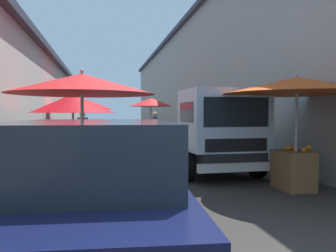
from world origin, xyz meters
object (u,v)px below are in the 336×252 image
Objects in this scene: fruit_stall_mid_lane at (72,113)px; vendor_in_shade at (155,128)px; fruit_stall_far_right at (81,107)px; vendor_by_crates at (83,130)px; fruit_stall_far_left at (296,96)px; fruit_stall_near_left at (151,107)px; fruit_stall_near_right at (81,102)px; hatchback_car at (93,191)px; delivery_truck at (212,133)px.

fruit_stall_mid_lane is 5.80m from vendor_in_shade.
fruit_stall_far_right is 2.24m from vendor_by_crates.
fruit_stall_far_left reaches higher than vendor_in_shade.
fruit_stall_far_left is (-11.84, -1.21, 0.02)m from fruit_stall_near_left.
fruit_stall_near_right is 3.11m from fruit_stall_mid_lane.
fruit_stall_far_left is 4.80m from hatchback_car.
fruit_stall_far_left is at bearing -174.18° from fruit_stall_near_left.
fruit_stall_mid_lane is 1.34× the size of vendor_in_shade.
vendor_in_shade is (1.12, -2.87, 0.00)m from vendor_by_crates.
fruit_stall_near_right is 4.10m from fruit_stall_far_left.
fruit_stall_far_left is 1.79× the size of vendor_by_crates.
fruit_stall_near_left is 0.91× the size of fruit_stall_far_right.
fruit_stall_mid_lane reaches higher than hatchback_car.
fruit_stall_far_left is 2.49m from delivery_truck.
fruit_stall_near_left is 11.90m from fruit_stall_far_left.
delivery_truck is at bearing -105.42° from fruit_stall_mid_lane.
fruit_stall_far_left reaches higher than hatchback_car.
fruit_stall_far_right is at bearing 27.25° from fruit_stall_far_left.
fruit_stall_mid_lane is 0.54× the size of hatchback_car.
delivery_truck is at bearing -55.49° from fruit_stall_near_right.
fruit_stall_near_left is at bearing -5.70° from vendor_in_shade.
fruit_stall_near_right is 6.98m from vendor_by_crates.
delivery_truck is at bearing -144.50° from vendor_by_crates.
fruit_stall_far_left is 8.25m from vendor_in_shade.
fruit_stall_near_right is at bearing 124.51° from delivery_truck.
fruit_stall_far_right is 7.79m from delivery_truck.
fruit_stall_near_right is 2.82m from hatchback_car.
fruit_stall_near_right is at bearing -177.08° from vendor_by_crates.
fruit_stall_near_left is 14.75m from hatchback_car.
fruit_stall_near_left is 0.60× the size of hatchback_car.
vendor_in_shade reaches higher than hatchback_car.
fruit_stall_near_right is at bearing -172.53° from fruit_stall_mid_lane.
fruit_stall_far_right is at bearing 3.84° from hatchback_car.
fruit_stall_near_left reaches higher than fruit_stall_mid_lane.
hatchback_car is at bearing 124.43° from fruit_stall_far_left.
vendor_in_shade is at bearing -17.37° from fruit_stall_near_right.
fruit_stall_near_right is 12.19m from fruit_stall_near_left.
fruit_stall_near_right is 0.96× the size of fruit_stall_far_right.
fruit_stall_near_right is 9.00m from fruit_stall_far_right.
fruit_stall_far_right is at bearing 72.86° from vendor_in_shade.
hatchback_car is at bearing 168.05° from vendor_in_shade.
fruit_stall_near_left is 0.49× the size of delivery_truck.
fruit_stall_near_right is at bearing -176.69° from fruit_stall_far_right.
delivery_truck is (-6.87, -3.60, -0.76)m from fruit_stall_far_right.
delivery_truck is at bearing 25.97° from fruit_stall_far_left.
fruit_stall_near_left is at bearing 5.82° from fruit_stall_far_left.
fruit_stall_mid_lane is 5.79m from hatchback_car.
vendor_by_crates is (4.81, 3.43, -0.12)m from delivery_truck.
vendor_in_shade is (5.93, 0.56, -0.12)m from delivery_truck.
fruit_stall_far_left is (0.01, -4.10, 0.14)m from fruit_stall_near_right.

